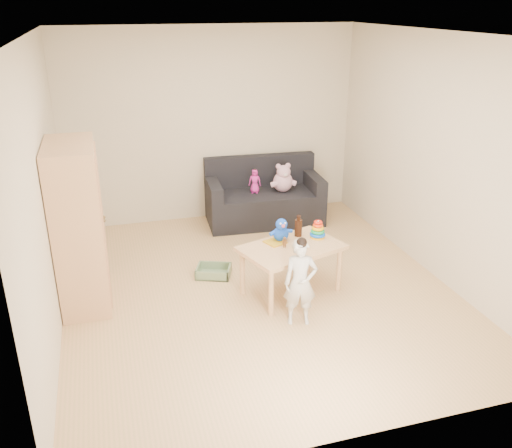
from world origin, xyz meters
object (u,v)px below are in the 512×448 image
object	(u,v)px
sofa	(264,207)
toddler	(300,283)
wardrobe	(78,226)
play_table	(291,269)

from	to	relation	value
sofa	toddler	xyz separation A→B (m)	(-0.42, -2.55, 0.20)
wardrobe	sofa	bearing A→B (deg)	32.78
wardrobe	toddler	xyz separation A→B (m)	(1.96, -1.02, -0.40)
wardrobe	play_table	world-z (taller)	wardrobe
play_table	toddler	distance (m)	0.61
sofa	play_table	xyz separation A→B (m)	(-0.31, -1.98, 0.05)
wardrobe	play_table	bearing A→B (deg)	-11.96
wardrobe	toddler	distance (m)	2.24
sofa	toddler	size ratio (longest dim) A/B	1.86
sofa	toddler	world-z (taller)	toddler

